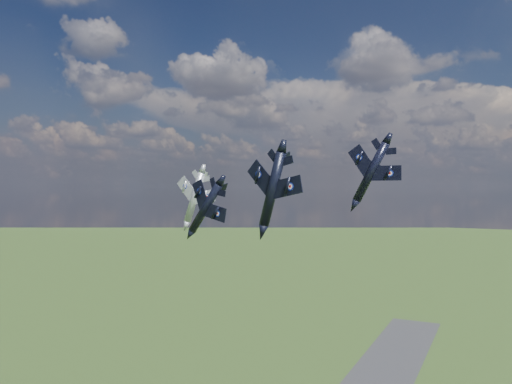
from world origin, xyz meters
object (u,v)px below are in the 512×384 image
at_px(jet_high_navy, 371,172).
at_px(jet_lead_navy, 206,208).
at_px(jet_left_silver, 194,197).
at_px(jet_right_navy, 273,189).

bearing_deg(jet_high_navy, jet_lead_navy, -149.85).
bearing_deg(jet_left_silver, jet_right_navy, -41.23).
relative_size(jet_lead_navy, jet_high_navy, 0.96).
xyz_separation_m(jet_lead_navy, jet_right_navy, (22.47, -19.27, 3.64)).
bearing_deg(jet_right_navy, jet_left_silver, 149.22).
relative_size(jet_lead_navy, jet_right_navy, 1.14).
distance_m(jet_lead_navy, jet_right_navy, 29.82).
xyz_separation_m(jet_lead_navy, jet_left_silver, (-13.22, 16.37, 1.52)).
distance_m(jet_right_navy, jet_high_navy, 32.68).
xyz_separation_m(jet_high_navy, jet_left_silver, (-41.18, 3.57, -5.13)).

